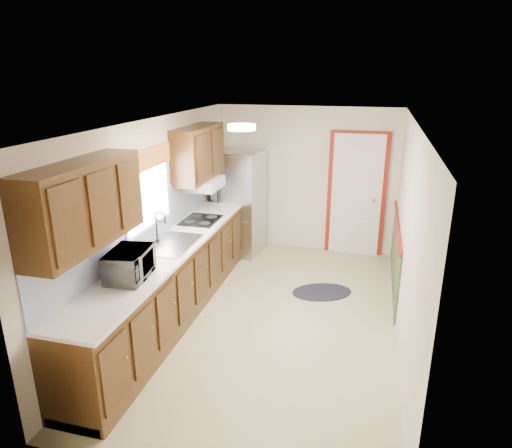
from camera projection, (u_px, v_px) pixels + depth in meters
The scene contains 8 objects.
room_shell at pixel (272, 227), 5.31m from camera, with size 3.20×5.20×2.52m.
kitchen_run at pixel (166, 257), 5.46m from camera, with size 0.63×4.00×2.20m.
back_wall_trim at pixel (364, 207), 7.19m from camera, with size 1.12×2.30×2.08m.
ceiling_fixture at pixel (242, 127), 4.83m from camera, with size 0.30×0.30×0.06m, color #FFD88C.
microwave at pixel (129, 261), 4.55m from camera, with size 0.54×0.30×0.36m, color white.
refrigerator at pixel (239, 203), 7.54m from camera, with size 0.79×0.76×1.71m.
rug at pixel (322, 292), 6.34m from camera, with size 0.83×0.54×0.01m, color black.
cooktop at pixel (201, 220), 6.36m from camera, with size 0.47×0.57×0.02m, color black.
Camera 1 is at (1.10, -4.90, 2.93)m, focal length 32.00 mm.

